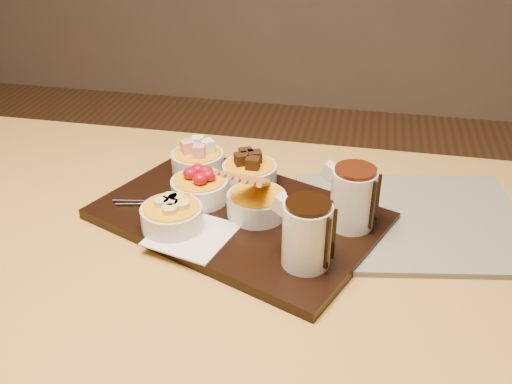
% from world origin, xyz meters
% --- Properties ---
extents(dining_table, '(1.20, 0.80, 0.75)m').
position_xyz_m(dining_table, '(0.00, 0.00, 0.65)').
color(dining_table, tan).
rests_on(dining_table, ground).
extents(serving_board, '(0.54, 0.45, 0.02)m').
position_xyz_m(serving_board, '(0.07, 0.07, 0.76)').
color(serving_board, black).
rests_on(serving_board, dining_table).
extents(napkin, '(0.15, 0.15, 0.00)m').
position_xyz_m(napkin, '(0.02, -0.02, 0.77)').
color(napkin, white).
rests_on(napkin, serving_board).
extents(bowl_marshmallows, '(0.10, 0.10, 0.04)m').
position_xyz_m(bowl_marshmallows, '(-0.04, 0.20, 0.79)').
color(bowl_marshmallows, silver).
rests_on(bowl_marshmallows, serving_board).
extents(bowl_cake, '(0.10, 0.10, 0.04)m').
position_xyz_m(bowl_cake, '(0.07, 0.17, 0.79)').
color(bowl_cake, silver).
rests_on(bowl_cake, serving_board).
extents(bowl_strawberries, '(0.10, 0.10, 0.04)m').
position_xyz_m(bowl_strawberries, '(-0.00, 0.10, 0.79)').
color(bowl_strawberries, silver).
rests_on(bowl_strawberries, serving_board).
extents(bowl_biscotti, '(0.10, 0.10, 0.04)m').
position_xyz_m(bowl_biscotti, '(0.10, 0.07, 0.79)').
color(bowl_biscotti, silver).
rests_on(bowl_biscotti, serving_board).
extents(bowl_bananas, '(0.10, 0.10, 0.04)m').
position_xyz_m(bowl_bananas, '(-0.02, -0.00, 0.79)').
color(bowl_bananas, silver).
rests_on(bowl_bananas, serving_board).
extents(pitcher_dark_chocolate, '(0.09, 0.09, 0.10)m').
position_xyz_m(pitcher_dark_chocolate, '(0.20, -0.05, 0.82)').
color(pitcher_dark_chocolate, silver).
rests_on(pitcher_dark_chocolate, serving_board).
extents(pitcher_milk_chocolate, '(0.09, 0.09, 0.10)m').
position_xyz_m(pitcher_milk_chocolate, '(0.26, 0.07, 0.82)').
color(pitcher_milk_chocolate, silver).
rests_on(pitcher_milk_chocolate, serving_board).
extents(fondue_skewers, '(0.07, 0.26, 0.01)m').
position_xyz_m(fondue_skewers, '(-0.02, 0.08, 0.77)').
color(fondue_skewers, silver).
rests_on(fondue_skewers, serving_board).
extents(newspaper, '(0.43, 0.37, 0.01)m').
position_xyz_m(newspaper, '(0.36, 0.12, 0.76)').
color(newspaper, beige).
rests_on(newspaper, dining_table).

